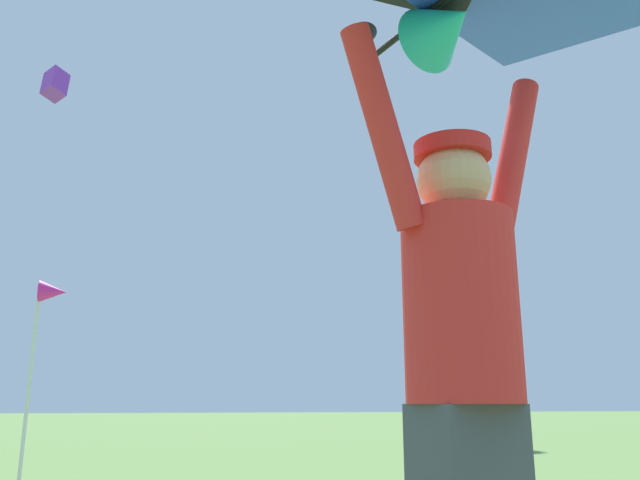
% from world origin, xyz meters
% --- Properties ---
extents(kite_flyer_person, '(0.80, 0.42, 1.92)m').
position_xyz_m(kite_flyer_person, '(-0.21, -0.19, 0.94)').
color(kite_flyer_person, '#424751').
rests_on(kite_flyer_person, ground).
extents(distant_kite_purple_low_left, '(0.79, 1.04, 1.10)m').
position_xyz_m(distant_kite_purple_low_left, '(-4.50, 17.49, 10.29)').
color(distant_kite_purple_low_left, purple).
extents(distant_kite_black_high_left, '(1.19, 1.39, 2.70)m').
position_xyz_m(distant_kite_black_high_left, '(6.06, 19.25, 14.38)').
color(distant_kite_black_high_left, black).
extents(marker_flag, '(0.30, 0.24, 2.13)m').
position_xyz_m(marker_flag, '(-2.22, 5.60, 1.85)').
color(marker_flag, silver).
rests_on(marker_flag, ground).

